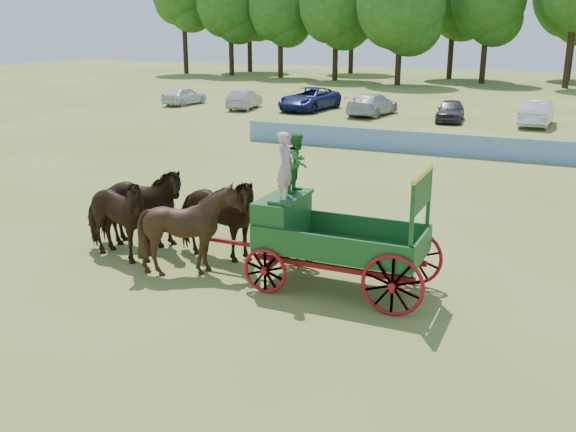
% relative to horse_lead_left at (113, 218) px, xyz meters
% --- Properties ---
extents(ground, '(160.00, 160.00, 0.00)m').
position_rel_horse_lead_left_xyz_m(ground, '(8.84, -0.25, -1.15)').
color(ground, '#988D44').
rests_on(ground, ground).
extents(horse_lead_left, '(2.92, 1.75, 2.31)m').
position_rel_horse_lead_left_xyz_m(horse_lead_left, '(0.00, 0.00, 0.00)').
color(horse_lead_left, black).
rests_on(horse_lead_left, ground).
extents(horse_lead_right, '(2.96, 1.90, 2.31)m').
position_rel_horse_lead_left_xyz_m(horse_lead_right, '(0.00, 1.10, 0.00)').
color(horse_lead_right, black).
rests_on(horse_lead_right, ground).
extents(horse_wheel_left, '(2.47, 2.30, 2.31)m').
position_rel_horse_lead_left_xyz_m(horse_wheel_left, '(2.40, 0.00, 0.00)').
color(horse_wheel_left, black).
rests_on(horse_wheel_left, ground).
extents(horse_wheel_right, '(2.80, 1.40, 2.31)m').
position_rel_horse_lead_left_xyz_m(horse_wheel_right, '(2.40, 1.10, 0.00)').
color(horse_wheel_right, black).
rests_on(horse_wheel_right, ground).
extents(farm_dray, '(6.00, 2.00, 3.69)m').
position_rel_horse_lead_left_xyz_m(farm_dray, '(5.38, 0.57, 0.42)').
color(farm_dray, maroon).
rests_on(farm_dray, ground).
extents(sponsor_banner, '(26.00, 0.08, 1.05)m').
position_rel_horse_lead_left_xyz_m(sponsor_banner, '(7.84, 17.75, -0.63)').
color(sponsor_banner, '#1F5AAA').
rests_on(sponsor_banner, ground).
extents(parked_cars, '(42.61, 7.48, 1.62)m').
position_rel_horse_lead_left_xyz_m(parked_cars, '(3.75, 29.99, -0.40)').
color(parked_cars, silver).
rests_on(parked_cars, ground).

